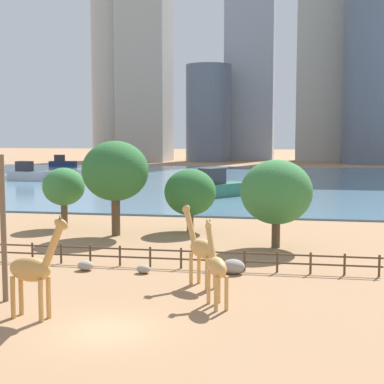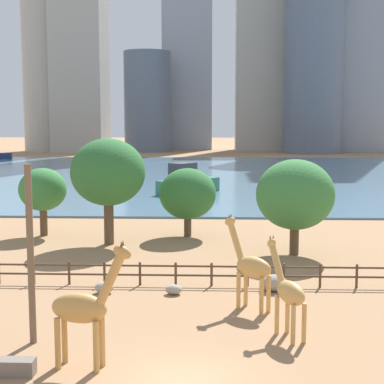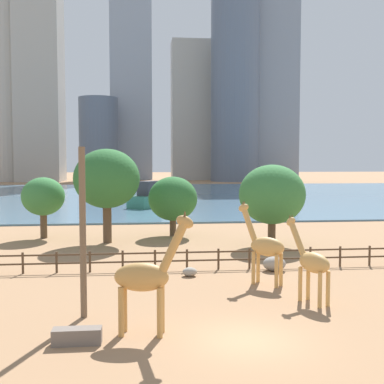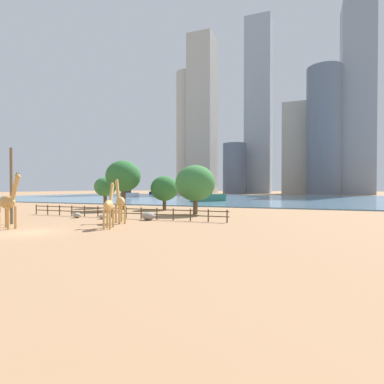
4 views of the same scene
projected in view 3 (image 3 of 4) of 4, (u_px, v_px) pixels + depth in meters
The scene contains 23 objects.
ground_plane at pixel (161, 195), 97.58m from camera, with size 400.00×400.00×0.00m, color #9E7551.
harbor_water at pixel (161, 195), 94.60m from camera, with size 180.00×86.00×0.20m, color slate.
giraffe_tall at pixel (312, 262), 22.89m from camera, with size 1.69×2.89×4.13m.
giraffe_companion at pixel (146, 277), 18.65m from camera, with size 3.23×1.22×4.88m.
giraffe_young at pixel (265, 246), 26.31m from camera, with size 2.52×2.33×4.56m.
utility_pole at pixel (83, 233), 20.64m from camera, with size 0.28×0.28×7.39m, color brown.
boulder_near_fence at pixel (190, 272), 28.31m from camera, with size 0.86×0.70×0.53m, color gray.
boulder_by_pole at pixel (274, 264), 29.70m from camera, with size 1.42×1.18×0.88m, color gray.
boulder_small at pixel (126, 272), 27.99m from camera, with size 0.99×0.82×0.61m, color gray.
feeding_trough at pixel (77, 336), 17.79m from camera, with size 1.80×0.60×0.60m, color #72665B.
enclosure_fence at pixel (204, 258), 30.04m from camera, with size 26.12×0.14×1.30m.
tree_left_large at pixel (107, 179), 39.69m from camera, with size 5.46×5.46×7.80m.
tree_center_broad at pixel (43, 197), 42.18m from camera, with size 3.73×3.73×5.37m.
tree_right_tall at pixel (272, 195), 38.27m from camera, with size 5.28×5.28×6.51m.
tree_left_small at pixel (173, 199), 43.49m from camera, with size 4.44×4.44×5.39m.
boat_ferry at pixel (153, 198), 69.09m from camera, with size 7.65×8.64×3.76m.
skyline_tower_needle at pixel (274, 48), 170.63m from camera, with size 14.75×14.37×94.19m, color gray.
skyline_block_central at pixel (235, 89), 161.62m from camera, with size 16.36×16.36×62.22m, color slate.
skyline_tower_glass at pixel (131, 39), 178.10m from camera, with size 15.02×13.66×103.97m, color #939EAD.
skyline_block_left at pixel (11, 73), 159.79m from camera, with size 14.45×14.45×72.09m, color #ADA89E.
skyline_block_right at pixel (99, 140), 163.98m from camera, with size 13.37×13.37×28.31m, color slate.
skyline_tower_short at pixel (194, 111), 174.20m from camera, with size 16.37×10.28×49.69m, color #ADA89E.
skyline_block_wide at pixel (39, 44), 158.69m from camera, with size 14.21×15.44×91.16m, color #ADA89E.
Camera 3 is at (-3.88, -17.48, 6.77)m, focal length 45.00 mm.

